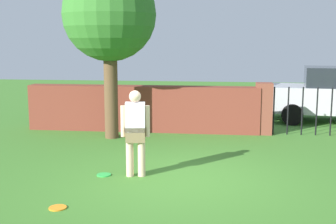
% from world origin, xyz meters
% --- Properties ---
extents(ground_plane, '(40.00, 40.00, 0.00)m').
position_xyz_m(ground_plane, '(0.00, 0.00, 0.00)').
color(ground_plane, '#3D7528').
extents(brick_wall, '(6.49, 0.50, 1.28)m').
position_xyz_m(brick_wall, '(-1.50, 4.31, 0.64)').
color(brick_wall, brown).
rests_on(brick_wall, ground).
extents(tree, '(2.38, 2.38, 4.37)m').
position_xyz_m(tree, '(-2.14, 3.33, 3.14)').
color(tree, brown).
rests_on(tree, ground).
extents(person, '(0.54, 0.27, 1.62)m').
position_xyz_m(person, '(-0.86, 0.10, 0.90)').
color(person, beige).
rests_on(person, ground).
extents(fence_gate, '(2.86, 0.44, 1.40)m').
position_xyz_m(fence_gate, '(3.05, 4.31, 0.70)').
color(fence_gate, brown).
rests_on(fence_gate, ground).
extents(frisbee_orange, '(0.27, 0.27, 0.02)m').
position_xyz_m(frisbee_orange, '(-1.72, -1.66, 0.01)').
color(frisbee_orange, orange).
rests_on(frisbee_orange, ground).
extents(frisbee_green, '(0.27, 0.27, 0.02)m').
position_xyz_m(frisbee_green, '(-1.47, 0.07, 0.01)').
color(frisbee_green, green).
rests_on(frisbee_green, ground).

